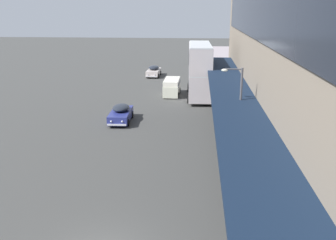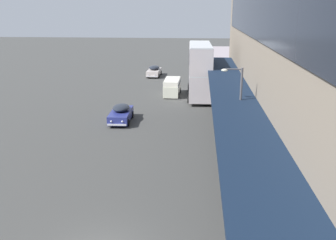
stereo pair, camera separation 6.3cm
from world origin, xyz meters
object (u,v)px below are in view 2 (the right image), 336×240
sedan_second_near (154,71)px  pedestrian_at_kerb (255,188)px  street_lamp (238,103)px  transit_bus_kerbside_front (200,69)px  sedan_lead_mid (121,113)px  sedan_second_mid (198,60)px  vw_van (172,86)px

sedan_second_near → pedestrian_at_kerb: pedestrian_at_kerb is taller
sedan_second_near → street_lamp: (9.67, -31.05, 2.92)m
transit_bus_kerbside_front → pedestrian_at_kerb: bearing=-83.3°
sedan_lead_mid → pedestrian_at_kerb: size_ratio=2.48×
pedestrian_at_kerb → sedan_second_mid: bearing=93.7°
sedan_second_mid → vw_van: bearing=-96.2°
sedan_second_near → sedan_second_mid: size_ratio=1.02×
transit_bus_kerbside_front → vw_van: bearing=165.7°
sedan_lead_mid → street_lamp: (9.83, -6.94, 2.94)m
sedan_second_near → vw_van: size_ratio=1.06×
pedestrian_at_kerb → street_lamp: street_lamp is taller
vw_van → pedestrian_at_kerb: pedestrian_at_kerb is taller
sedan_second_near → street_lamp: bearing=-72.7°
sedan_second_near → pedestrian_at_kerb: 40.24m
street_lamp → transit_bus_kerbside_front: bearing=98.7°
sedan_second_near → sedan_lead_mid: bearing=-90.4°
sedan_lead_mid → sedan_second_mid: 38.36m
transit_bus_kerbside_front → vw_van: transit_bus_kerbside_front is taller
sedan_lead_mid → vw_van: 11.95m
sedan_second_mid → transit_bus_kerbside_front: bearing=-89.2°
transit_bus_kerbside_front → sedan_second_mid: transit_bus_kerbside_front is taller
sedan_second_near → sedan_second_mid: (6.59, 13.65, -0.03)m
transit_bus_kerbside_front → sedan_lead_mid: 12.93m
sedan_second_near → vw_van: vw_van is taller
sedan_lead_mid → sedan_second_near: sedan_second_near is taller
vw_van → street_lamp: street_lamp is taller
sedan_second_near → vw_van: bearing=-73.8°
sedan_lead_mid → vw_van: size_ratio=1.00×
transit_bus_kerbside_front → vw_van: size_ratio=2.09×
sedan_second_mid → street_lamp: bearing=-86.1°
transit_bus_kerbside_front → street_lamp: bearing=-81.3°
sedan_second_mid → street_lamp: street_lamp is taller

